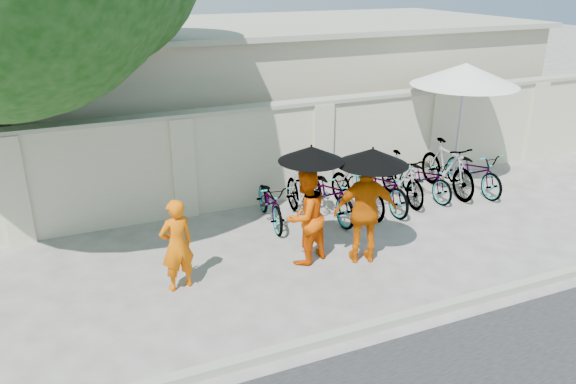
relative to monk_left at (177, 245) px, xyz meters
name	(u,v)px	position (x,y,z in m)	size (l,w,h in m)	color
ground	(295,278)	(1.75, -0.43, -0.74)	(80.00, 80.00, 0.00)	#AAA79E
kerb	(346,333)	(1.75, -2.13, -0.68)	(40.00, 0.16, 0.12)	#A0A18D
compound_wall	(277,154)	(2.75, 2.77, 0.26)	(20.00, 0.30, 2.00)	beige
building_behind	(257,89)	(3.75, 6.57, 0.86)	(14.00, 6.00, 3.20)	#B8B08B
monk_left	(177,245)	(0.00, 0.00, 0.00)	(0.54, 0.35, 1.48)	#F46703
monk_center	(305,216)	(2.14, 0.02, 0.08)	(0.80, 0.62, 1.64)	#E55002
parasol_center	(311,154)	(2.19, -0.06, 1.18)	(1.05, 1.05, 1.11)	black
monk_right	(366,212)	(3.06, -0.36, 0.16)	(1.05, 0.44, 1.80)	#D45D04
parasol_right	(373,157)	(3.08, -0.44, 1.13)	(1.15, 1.15, 0.99)	black
patio_umbrella	(465,76)	(6.80, 1.98, 1.74)	(2.37, 2.37, 2.75)	#A0A18D
bike_0	(271,202)	(2.18, 1.67, -0.29)	(0.59, 1.69, 0.89)	#A0A2B2
bike_1	(302,195)	(2.77, 1.51, -0.20)	(0.51, 1.81, 1.09)	#A0A2B2
bike_2	(329,193)	(3.36, 1.51, -0.24)	(0.67, 1.92, 1.01)	#A0A2B2
bike_3	(357,188)	(3.96, 1.45, -0.20)	(0.50, 1.78, 1.07)	#A0A2B2
bike_4	(382,185)	(4.55, 1.47, -0.25)	(0.65, 1.87, 0.98)	#A0A2B2
bike_5	(402,178)	(5.14, 1.62, -0.22)	(0.49, 1.72, 1.04)	#A0A2B2
bike_6	(425,178)	(5.73, 1.63, -0.30)	(0.58, 1.65, 0.87)	#A0A2B2
bike_7	(447,167)	(6.33, 1.65, -0.16)	(0.54, 1.91, 1.15)	#A0A2B2
bike_8	(474,171)	(6.92, 1.47, -0.26)	(0.63, 1.81, 0.95)	#A0A2B2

